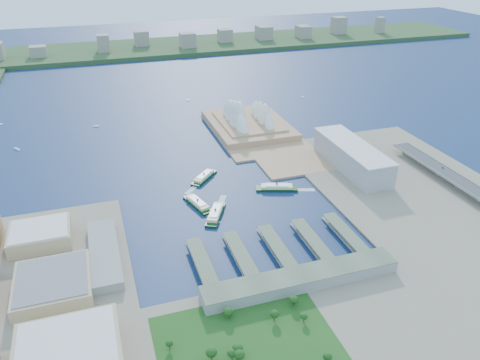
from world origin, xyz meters
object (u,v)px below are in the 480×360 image
object	(u,v)px
toaster_building	(352,157)
ferry_d	(277,186)
opera_house	(249,112)
ferry_a	(198,202)
ferry_c	(215,212)
car_c	(443,168)
ferry_b	(204,176)

from	to	relation	value
toaster_building	ferry_d	xyz separation A→B (m)	(-127.74, -24.47, -15.19)
opera_house	toaster_building	xyz separation A→B (m)	(90.00, -200.00, -11.50)
opera_house	toaster_building	size ratio (longest dim) A/B	1.16
opera_house	ferry_a	distance (m)	277.43
opera_house	ferry_c	world-z (taller)	opera_house
toaster_building	ferry_a	world-z (taller)	toaster_building
car_c	opera_house	bearing A→B (deg)	-53.02
toaster_building	car_c	bearing A→B (deg)	-30.52
ferry_a	ferry_b	xyz separation A→B (m)	(26.20, 69.57, -0.14)
toaster_building	ferry_b	size ratio (longest dim) A/B	2.94
opera_house	ferry_b	xyz separation A→B (m)	(-123.50, -162.46, -27.01)
ferry_b	ferry_d	xyz separation A→B (m)	(85.76, -62.01, 0.32)
ferry_d	opera_house	bearing A→B (deg)	8.99
ferry_d	car_c	size ratio (longest dim) A/B	12.70
ferry_a	ferry_c	distance (m)	34.30
opera_house	toaster_building	bearing A→B (deg)	-65.77
ferry_b	ferry_d	distance (m)	105.83
opera_house	ferry_c	size ratio (longest dim) A/B	3.18
ferry_c	ferry_d	xyz separation A→B (m)	(96.94, 38.40, -0.05)
ferry_a	toaster_building	bearing A→B (deg)	-8.44
ferry_a	ferry_c	world-z (taller)	ferry_c
car_c	ferry_d	bearing A→B (deg)	-9.54
ferry_c	ferry_d	distance (m)	104.26
opera_house	ferry_d	size ratio (longest dim) A/B	3.21
ferry_d	car_c	world-z (taller)	car_c
ferry_a	ferry_c	bearing A→B (deg)	-80.08
ferry_b	ferry_c	xyz separation A→B (m)	(-11.18, -100.40, 0.37)
opera_house	car_c	size ratio (longest dim) A/B	40.70
ferry_d	car_c	distance (m)	240.28
ferry_d	car_c	bearing A→B (deg)	-81.01
ferry_a	ferry_b	bearing A→B (deg)	53.31
ferry_c	ferry_d	bearing A→B (deg)	-130.69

